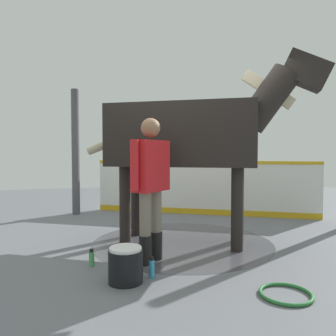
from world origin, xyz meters
TOP-DOWN VIEW (x-y plane):
  - ground_plane at (0.00, 0.00)m, footprint 16.00×16.00m
  - wet_patch at (-0.15, -0.11)m, footprint 2.59×2.59m
  - barrier_wall at (1.78, -1.26)m, footprint 2.47×4.04m
  - roof_post_far at (2.58, 1.29)m, footprint 0.16×0.16m
  - horse at (-0.21, -0.22)m, footprint 2.03×3.05m
  - handler at (-0.83, 0.53)m, footprint 0.48×0.55m
  - wash_bucket at (-1.37, 0.93)m, footprint 0.35×0.35m
  - bottle_shampoo at (-1.33, 0.65)m, footprint 0.06×0.06m
  - bottle_spray at (-0.78, 1.22)m, footprint 0.06×0.06m
  - hose_coil at (-2.11, -0.40)m, footprint 0.48×0.48m

SIDE VIEW (x-z plane):
  - ground_plane at x=0.00m, z-range -0.02..0.00m
  - wet_patch at x=-0.15m, z-range 0.00..0.00m
  - hose_coil at x=-2.11m, z-range 0.00..0.03m
  - bottle_spray at x=-0.78m, z-range -0.01..0.19m
  - bottle_shampoo at x=-1.33m, z-range -0.01..0.22m
  - wash_bucket at x=-1.37m, z-range 0.00..0.35m
  - barrier_wall at x=1.78m, z-range -0.04..1.09m
  - handler at x=-0.83m, z-range 0.13..1.83m
  - roof_post_far at x=2.58m, z-range 0.00..2.62m
  - horse at x=-0.21m, z-range 0.22..2.85m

